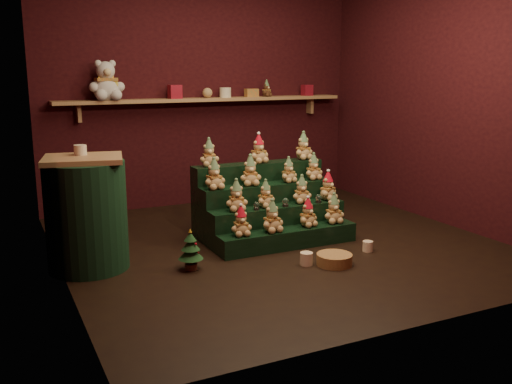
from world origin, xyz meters
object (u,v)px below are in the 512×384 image
snow_globe_c (318,198)px  wicker_basket (334,259)px  brown_bear (267,89)px  snow_globe_a (256,206)px  snow_globe_b (285,202)px  riser_tier_front (288,238)px  side_table (86,214)px  mini_christmas_tree (191,250)px  white_bear (106,75)px  mug_right (368,246)px  mug_left (306,259)px

snow_globe_c → wicker_basket: size_ratio=0.28×
wicker_basket → brown_bear: size_ratio=1.54×
snow_globe_a → wicker_basket: (0.38, -0.77, -0.35)m
snow_globe_a → snow_globe_b: snow_globe_b is taller
riser_tier_front → side_table: 1.86m
side_table → brown_bear: bearing=46.0°
riser_tier_front → mini_christmas_tree: size_ratio=3.89×
snow_globe_b → white_bear: (-1.29, 1.82, 1.19)m
snow_globe_a → wicker_basket: 0.92m
riser_tier_front → mug_right: size_ratio=14.41×
riser_tier_front → snow_globe_a: size_ratio=18.15×
side_table → brown_bear: (2.57, 1.74, 0.94)m
side_table → brown_bear: brown_bear is taller
mug_left → white_bear: (-1.14, 2.48, 1.54)m
mug_right → brown_bear: size_ratio=0.48×
snow_globe_a → white_bear: bearing=118.3°
riser_tier_front → snow_globe_a: 0.43m
mini_christmas_tree → wicker_basket: mini_christmas_tree is taller
riser_tier_front → mug_left: size_ratio=12.61×
snow_globe_b → snow_globe_a: bearing=180.0°
riser_tier_front → mug_left: (-0.10, -0.50, -0.03)m
snow_globe_b → mug_left: (-0.15, -0.66, -0.35)m
wicker_basket → white_bear: bearing=117.7°
mug_left → white_bear: size_ratio=0.20×
mug_left → riser_tier_front: bearing=78.9°
mug_right → mini_christmas_tree: bearing=171.4°
mug_left → brown_bear: size_ratio=0.55×
snow_globe_c → brown_bear: bearing=79.6°
mini_christmas_tree → white_bear: (-0.20, 2.15, 1.42)m
snow_globe_b → brown_bear: size_ratio=0.43×
side_table → mug_left: 1.91m
riser_tier_front → snow_globe_c: (0.43, 0.16, 0.31)m
riser_tier_front → mug_right: 0.74m
snow_globe_a → brown_bear: size_ratio=0.38×
riser_tier_front → snow_globe_c: bearing=20.6°
riser_tier_front → brown_bear: brown_bear is taller
wicker_basket → white_bear: size_ratio=0.56×
riser_tier_front → brown_bear: size_ratio=6.99×
riser_tier_front → mini_christmas_tree: bearing=-170.4°
snow_globe_b → mug_left: 0.76m
snow_globe_a → side_table: (-1.55, 0.08, 0.08)m
mug_right → side_table: bearing=164.7°
snow_globe_a → mug_left: snow_globe_a is taller
wicker_basket → brown_bear: brown_bear is taller
side_table → mug_left: size_ratio=8.67×
mini_christmas_tree → mug_right: (1.65, -0.25, -0.13)m
side_table → mug_right: 2.54m
snow_globe_a → snow_globe_b: bearing=0.0°
side_table → snow_globe_b: bearing=9.5°
wicker_basket → brown_bear: 2.99m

